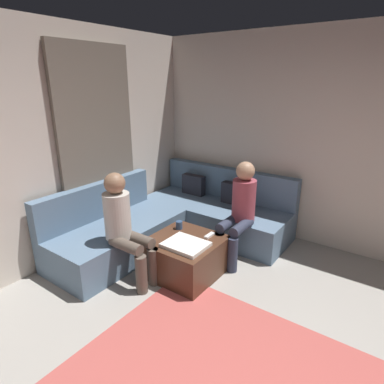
# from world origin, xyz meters

# --- Properties ---
(wall_back) EXTENTS (6.00, 0.12, 2.70)m
(wall_back) POSITION_xyz_m (0.00, 2.94, 1.35)
(wall_back) COLOR beige
(wall_back) RESTS_ON ground_plane
(curtain_panel) EXTENTS (0.06, 1.10, 2.50)m
(curtain_panel) POSITION_xyz_m (-2.84, 1.30, 1.25)
(curtain_panel) COLOR #726659
(curtain_panel) RESTS_ON ground_plane
(sectional_couch) EXTENTS (2.10, 2.55, 0.87)m
(sectional_couch) POSITION_xyz_m (-2.08, 1.88, 0.28)
(sectional_couch) COLOR slate
(sectional_couch) RESTS_ON ground_plane
(ottoman) EXTENTS (0.76, 0.76, 0.42)m
(ottoman) POSITION_xyz_m (-1.48, 1.29, 0.21)
(ottoman) COLOR #4C2D1E
(ottoman) RESTS_ON ground_plane
(folded_blanket) EXTENTS (0.44, 0.36, 0.04)m
(folded_blanket) POSITION_xyz_m (-1.38, 1.17, 0.44)
(folded_blanket) COLOR white
(folded_blanket) RESTS_ON ottoman
(coffee_mug) EXTENTS (0.08, 0.08, 0.10)m
(coffee_mug) POSITION_xyz_m (-1.70, 1.47, 0.47)
(coffee_mug) COLOR #334C72
(coffee_mug) RESTS_ON ottoman
(game_remote) EXTENTS (0.05, 0.15, 0.02)m
(game_remote) POSITION_xyz_m (-1.30, 1.51, 0.43)
(game_remote) COLOR white
(game_remote) RESTS_ON ottoman
(person_on_couch_back) EXTENTS (0.30, 0.60, 1.20)m
(person_on_couch_back) POSITION_xyz_m (-1.16, 1.93, 0.66)
(person_on_couch_back) COLOR #2D3347
(person_on_couch_back) RESTS_ON ground_plane
(person_on_couch_side) EXTENTS (0.60, 0.30, 1.20)m
(person_on_couch_side) POSITION_xyz_m (-1.93, 0.83, 0.66)
(person_on_couch_side) COLOR brown
(person_on_couch_side) RESTS_ON ground_plane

